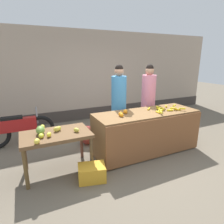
% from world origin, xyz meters
% --- Properties ---
extents(ground_plane, '(24.00, 24.00, 0.00)m').
position_xyz_m(ground_plane, '(0.00, 0.00, 0.00)').
color(ground_plane, '#665B4C').
extents(market_wall_back, '(9.91, 0.23, 2.80)m').
position_xyz_m(market_wall_back, '(0.00, 2.84, 1.37)').
color(market_wall_back, tan).
rests_on(market_wall_back, ground).
extents(fruit_stall_counter, '(2.23, 0.81, 0.87)m').
position_xyz_m(fruit_stall_counter, '(0.36, -0.01, 0.44)').
color(fruit_stall_counter, brown).
rests_on(fruit_stall_counter, ground).
extents(side_table_wooden, '(1.15, 0.71, 0.72)m').
position_xyz_m(side_table_wooden, '(-1.50, 0.00, 0.63)').
color(side_table_wooden, brown).
rests_on(side_table_wooden, ground).
extents(banana_bunch_pile, '(0.75, 0.55, 0.07)m').
position_xyz_m(banana_bunch_pile, '(0.78, -0.06, 0.90)').
color(banana_bunch_pile, yellow).
rests_on(banana_bunch_pile, fruit_stall_counter).
extents(orange_pile, '(0.28, 0.30, 0.09)m').
position_xyz_m(orange_pile, '(-0.18, 0.02, 0.92)').
color(orange_pile, orange).
rests_on(orange_pile, fruit_stall_counter).
extents(mango_papaya_pile, '(0.78, 0.74, 0.14)m').
position_xyz_m(mango_papaya_pile, '(-1.66, 0.03, 0.78)').
color(mango_papaya_pile, yellow).
rests_on(mango_papaya_pile, side_table_wooden).
extents(vendor_woman_blue_shirt, '(0.34, 0.34, 1.83)m').
position_xyz_m(vendor_woman_blue_shirt, '(0.04, 0.64, 0.92)').
color(vendor_woman_blue_shirt, '#33333D').
rests_on(vendor_woman_blue_shirt, ground).
extents(vendor_woman_pink_shirt, '(0.34, 0.34, 1.82)m').
position_xyz_m(vendor_woman_pink_shirt, '(0.87, 0.66, 0.92)').
color(vendor_woman_pink_shirt, '#33333D').
rests_on(vendor_woman_pink_shirt, ground).
extents(parked_motorcycle, '(1.60, 0.18, 0.88)m').
position_xyz_m(parked_motorcycle, '(-2.12, 1.46, 0.40)').
color(parked_motorcycle, black).
rests_on(parked_motorcycle, ground).
extents(produce_crate, '(0.50, 0.42, 0.26)m').
position_xyz_m(produce_crate, '(-1.05, -0.51, 0.13)').
color(produce_crate, gold).
rests_on(produce_crate, ground).
extents(produce_sack, '(0.46, 0.44, 0.45)m').
position_xyz_m(produce_sack, '(-0.68, 0.85, 0.23)').
color(produce_sack, maroon).
rests_on(produce_sack, ground).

